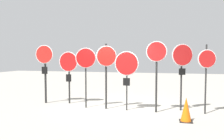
% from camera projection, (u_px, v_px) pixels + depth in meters
% --- Properties ---
extents(ground_plane, '(40.00, 40.00, 0.00)m').
position_uv_depth(ground_plane, '(119.00, 108.00, 8.72)').
color(ground_plane, gray).
extents(stop_sign_0, '(0.80, 0.17, 2.55)m').
position_uv_depth(stop_sign_0, '(45.00, 63.00, 9.53)').
color(stop_sign_0, black).
rests_on(stop_sign_0, ground).
extents(stop_sign_1, '(0.86, 0.13, 2.26)m').
position_uv_depth(stop_sign_1, '(69.00, 66.00, 9.46)').
color(stop_sign_1, black).
rests_on(stop_sign_1, ground).
extents(stop_sign_2, '(0.74, 0.37, 2.40)m').
position_uv_depth(stop_sign_2, '(86.00, 62.00, 8.63)').
color(stop_sign_2, black).
rests_on(stop_sign_2, ground).
extents(stop_sign_3, '(0.71, 0.42, 2.54)m').
position_uv_depth(stop_sign_3, '(106.00, 63.00, 8.43)').
color(stop_sign_3, black).
rests_on(stop_sign_3, ground).
extents(stop_sign_4, '(0.91, 0.14, 2.25)m').
position_uv_depth(stop_sign_4, '(127.00, 67.00, 8.19)').
color(stop_sign_4, black).
rests_on(stop_sign_4, ground).
extents(stop_sign_5, '(0.75, 0.15, 2.60)m').
position_uv_depth(stop_sign_5, '(156.00, 61.00, 7.88)').
color(stop_sign_5, black).
rests_on(stop_sign_5, ground).
extents(stop_sign_6, '(0.76, 0.37, 2.52)m').
position_uv_depth(stop_sign_6, '(182.00, 62.00, 8.16)').
color(stop_sign_6, black).
rests_on(stop_sign_6, ground).
extents(stop_sign_7, '(0.64, 0.23, 2.47)m').
position_uv_depth(stop_sign_7, '(207.00, 65.00, 7.67)').
color(stop_sign_7, black).
rests_on(stop_sign_7, ground).
extents(traffic_cone_0, '(0.40, 0.40, 0.77)m').
position_uv_depth(traffic_cone_0, '(186.00, 110.00, 6.83)').
color(traffic_cone_0, black).
rests_on(traffic_cone_0, ground).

